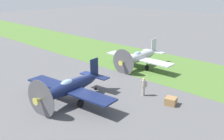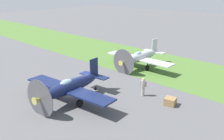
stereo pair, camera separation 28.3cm
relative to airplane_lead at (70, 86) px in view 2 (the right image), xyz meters
The scene contains 6 objects.
ground_plane 3.11m from the airplane_lead, 49.52° to the right, with size 160.00×160.00×0.00m, color #515154.
grass_verge 14.42m from the airplane_lead, 82.76° to the right, with size 120.00×11.00×0.01m, color #476B2D.
airplane_lead is the anchor object (origin of this frame).
airplane_wingman 11.84m from the airplane_lead, 82.24° to the right, with size 9.10×7.23×3.26m.
ground_crew_chief 6.56m from the airplane_lead, 125.78° to the right, with size 0.57×0.38×1.73m.
supply_crate 8.63m from the airplane_lead, 140.79° to the right, with size 0.90×0.90×0.64m, color olive.
Camera 2 is at (-18.27, 13.93, 9.58)m, focal length 40.16 mm.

